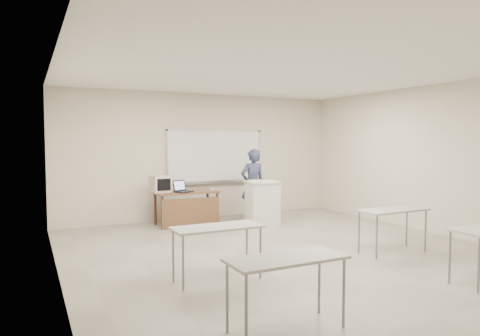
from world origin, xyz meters
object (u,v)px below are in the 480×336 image
whiteboard (215,157)px  laptop (183,189)px  instructor_desk (188,202)px  mouse (212,190)px  presenter (253,185)px  crt_monitor (160,184)px  podium (262,203)px  keyboard (255,181)px

whiteboard → laptop: size_ratio=7.12×
instructor_desk → mouse: 0.60m
mouse → presenter: presenter is taller
instructor_desk → crt_monitor: bearing=157.1°
podium → mouse: podium is taller
laptop → mouse: size_ratio=3.69×
podium → keyboard: bearing=156.0°
laptop → presenter: 1.70m
mouse → keyboard: 0.98m
whiteboard → presenter: whiteboard is taller
instructor_desk → podium: 1.65m
keyboard → presenter: presenter is taller
laptop → keyboard: 1.58m
instructor_desk → podium: size_ratio=1.40×
crt_monitor → laptop: 0.52m
laptop → instructor_desk: bearing=-25.7°
podium → mouse: bearing=151.6°
mouse → keyboard: bearing=-15.6°
laptop → keyboard: laptop is taller
mouse → presenter: 1.05m
podium → crt_monitor: crt_monitor is taller
instructor_desk → keyboard: keyboard is taller
whiteboard → presenter: size_ratio=1.48×
presenter → keyboard: bearing=66.1°
podium → crt_monitor: size_ratio=2.21×
mouse → instructor_desk: bearing=-171.6°
presenter → crt_monitor: bearing=-7.5°
instructor_desk → mouse: bearing=-8.9°
whiteboard → instructor_desk: (-1.00, -0.78, -0.95)m
crt_monitor → laptop: crt_monitor is taller
laptop → keyboard: (1.45, -0.61, 0.18)m
instructor_desk → laptop: 0.29m
podium → laptop: 1.77m
podium → crt_monitor: 2.29m
podium → mouse: 1.15m
whiteboard → podium: 1.84m
laptop → mouse: 0.66m
podium → keyboard: size_ratio=2.30×
crt_monitor → mouse: bearing=-21.0°
whiteboard → crt_monitor: bearing=-160.7°
crt_monitor → laptop: bearing=-32.1°
crt_monitor → presenter: 2.17m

